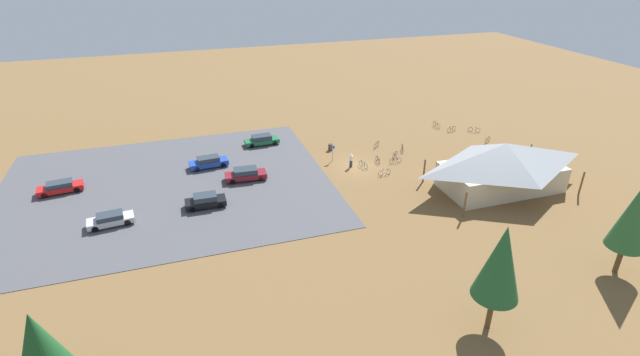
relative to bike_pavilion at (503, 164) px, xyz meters
name	(u,v)px	position (x,y,z in m)	size (l,w,h in m)	color
ground	(357,166)	(13.18, -10.43, -3.05)	(160.00, 160.00, 0.00)	brown
parking_lot_asphalt	(167,187)	(36.04, -11.98, -3.02)	(36.74, 29.92, 0.05)	#4C4C51
bike_pavilion	(503,164)	(0.00, 0.00, 0.00)	(15.11, 8.56, 5.52)	beige
trash_bin	(330,147)	(14.63, -16.37, -2.60)	(0.60, 0.60, 0.90)	brown
lot_sign	(332,151)	(15.57, -12.95, -1.63)	(0.56, 0.08, 2.20)	#99999E
pine_far_east	(501,262)	(14.52, 17.99, 2.69)	(3.26, 3.26, 8.61)	brown
pine_center	(634,216)	(0.23, 15.88, 2.45)	(3.03, 3.03, 8.47)	brown
pine_far_west	(39,348)	(43.01, 15.52, 1.72)	(3.34, 3.34, 7.23)	brown
bicycle_yellow_lone_east	(377,145)	(8.36, -15.23, -2.67)	(1.31, 1.19, 0.82)	black
bicycle_red_edge_north	(436,125)	(-3.56, -19.66, -2.65)	(0.48, 1.79, 0.91)	black
bicycle_purple_yard_center	(395,155)	(7.45, -11.41, -2.65)	(1.27, 1.20, 0.83)	black
bicycle_blue_near_porch	(378,160)	(10.20, -10.73, -2.68)	(0.48, 1.68, 0.79)	black
bicycle_green_trailside	(452,129)	(-4.75, -17.36, -2.65)	(1.69, 0.54, 0.87)	black
bicycle_white_lone_west	(385,173)	(10.98, -7.08, -2.69)	(1.71, 0.48, 0.80)	black
bicycle_black_yard_right	(395,160)	(8.15, -9.88, -2.69)	(1.64, 0.48, 0.78)	black
bicycle_silver_front_row	(474,130)	(-7.83, -16.18, -2.68)	(1.28, 1.25, 0.82)	black
bicycle_teal_yard_front	(363,165)	(12.59, -9.84, -2.65)	(0.58, 1.73, 0.85)	black
bicycle_orange_back_row	(402,148)	(5.53, -13.07, -2.66)	(0.74, 1.72, 0.83)	black
bicycle_yellow_near_sign	(488,140)	(-7.29, -12.17, -2.68)	(1.53, 0.97, 0.77)	black
car_black_second_row	(205,201)	(32.20, -6.02, -2.30)	(4.25, 1.88, 1.40)	black
car_maroon_by_curb	(246,174)	(27.05, -11.02, -2.29)	(4.89, 2.16, 1.43)	maroon
car_blue_inner_stall	(209,162)	(30.83, -15.92, -2.32)	(4.82, 2.09, 1.36)	#1E42B2
car_silver_aisle_side	(111,219)	(41.46, -5.24, -2.37)	(4.50, 2.16, 1.24)	#BCBCC1
car_green_mid_lot	(262,140)	(23.05, -21.14, -2.33)	(4.72, 1.95, 1.35)	#1E6B3D
car_red_front_row	(60,187)	(47.30, -14.30, -2.35)	(4.88, 2.30, 1.28)	red
visitor_by_pavilion	(351,160)	(13.98, -10.50, -2.09)	(0.40, 0.39, 1.82)	#2D3347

